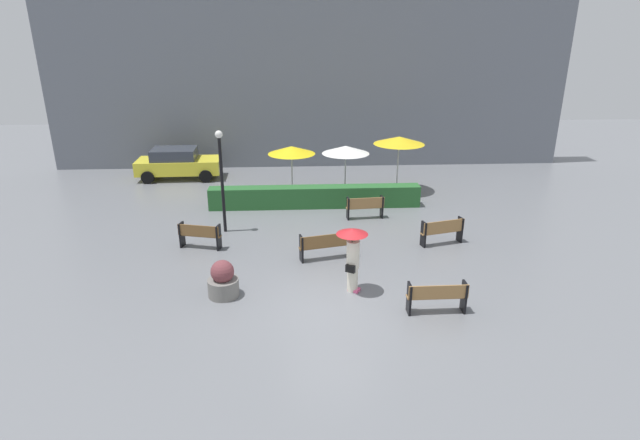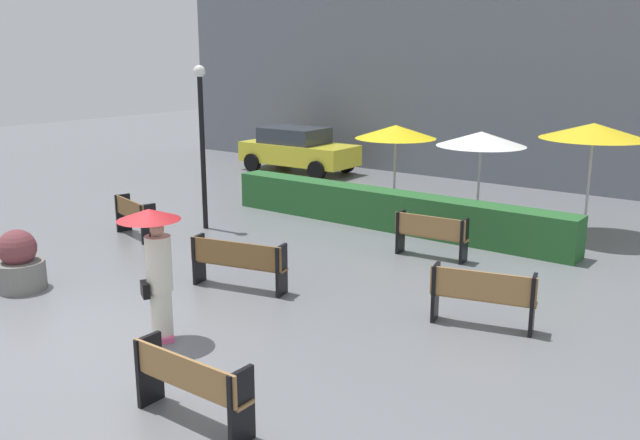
{
  "view_description": "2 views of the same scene",
  "coord_description": "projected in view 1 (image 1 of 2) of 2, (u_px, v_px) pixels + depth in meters",
  "views": [
    {
      "loc": [
        -1.01,
        -12.59,
        7.27
      ],
      "look_at": [
        -0.16,
        3.09,
        1.38
      ],
      "focal_mm": 28.64,
      "sensor_mm": 36.0,
      "label": 1
    },
    {
      "loc": [
        8.25,
        -5.33,
        4.17
      ],
      "look_at": [
        1.09,
        4.1,
        1.23
      ],
      "focal_mm": 38.18,
      "sensor_mm": 36.0,
      "label": 2
    }
  ],
  "objects": [
    {
      "name": "patio_umbrella_white",
      "position": [
        346.0,
        150.0,
        23.21
      ],
      "size": [
        2.17,
        2.17,
        2.29
      ],
      "color": "silver",
      "rests_on": "ground"
    },
    {
      "name": "parked_car",
      "position": [
        178.0,
        163.0,
        26.19
      ],
      "size": [
        4.24,
        2.06,
        1.57
      ],
      "color": "yellow",
      "rests_on": "ground"
    },
    {
      "name": "bench_mid_center",
      "position": [
        326.0,
        244.0,
        17.02
      ],
      "size": [
        1.85,
        0.76,
        0.91
      ],
      "color": "brown",
      "rests_on": "ground"
    },
    {
      "name": "hedge_strip",
      "position": [
        315.0,
        197.0,
        22.06
      ],
      "size": [
        9.09,
        0.7,
        0.92
      ],
      "primitive_type": "cube",
      "color": "#28602D",
      "rests_on": "ground"
    },
    {
      "name": "pedestrian_with_umbrella",
      "position": [
        353.0,
        252.0,
        14.64
      ],
      "size": [
        0.91,
        0.91,
        2.0
      ],
      "color": "silver",
      "rests_on": "ground"
    },
    {
      "name": "patio_umbrella_yellow_far",
      "position": [
        399.0,
        140.0,
        23.55
      ],
      "size": [
        2.36,
        2.36,
        2.62
      ],
      "color": "silver",
      "rests_on": "ground"
    },
    {
      "name": "bench_far_right",
      "position": [
        443.0,
        230.0,
        18.17
      ],
      "size": [
        1.62,
        0.72,
        0.93
      ],
      "color": "#9E7242",
      "rests_on": "ground"
    },
    {
      "name": "bench_back_row",
      "position": [
        365.0,
        206.0,
        20.67
      ],
      "size": [
        1.55,
        0.49,
        0.91
      ],
      "color": "#9E7242",
      "rests_on": "ground"
    },
    {
      "name": "bench_near_right",
      "position": [
        437.0,
        296.0,
        13.76
      ],
      "size": [
        1.64,
        0.39,
        0.88
      ],
      "color": "#9E7242",
      "rests_on": "ground"
    },
    {
      "name": "lamp_post",
      "position": [
        221.0,
        171.0,
        18.71
      ],
      "size": [
        0.28,
        0.28,
        3.88
      ],
      "color": "black",
      "rests_on": "ground"
    },
    {
      "name": "bench_far_left",
      "position": [
        200.0,
        234.0,
        17.85
      ],
      "size": [
        1.53,
        0.7,
        0.9
      ],
      "color": "brown",
      "rests_on": "ground"
    },
    {
      "name": "ground_plane",
      "position": [
        332.0,
        304.0,
        14.37
      ],
      "size": [
        60.0,
        60.0,
        0.0
      ],
      "primitive_type": "plane",
      "color": "slate"
    },
    {
      "name": "building_facade",
      "position": [
        310.0,
        77.0,
        27.64
      ],
      "size": [
        28.0,
        1.2,
        9.64
      ],
      "primitive_type": "cube",
      "color": "slate",
      "rests_on": "ground"
    },
    {
      "name": "patio_umbrella_yellow",
      "position": [
        292.0,
        150.0,
        23.17
      ],
      "size": [
        2.16,
        2.16,
        2.29
      ],
      "color": "silver",
      "rests_on": "ground"
    },
    {
      "name": "planter_pot",
      "position": [
        223.0,
        281.0,
        14.67
      ],
      "size": [
        0.9,
        0.9,
        1.11
      ],
      "color": "slate",
      "rests_on": "ground"
    }
  ]
}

